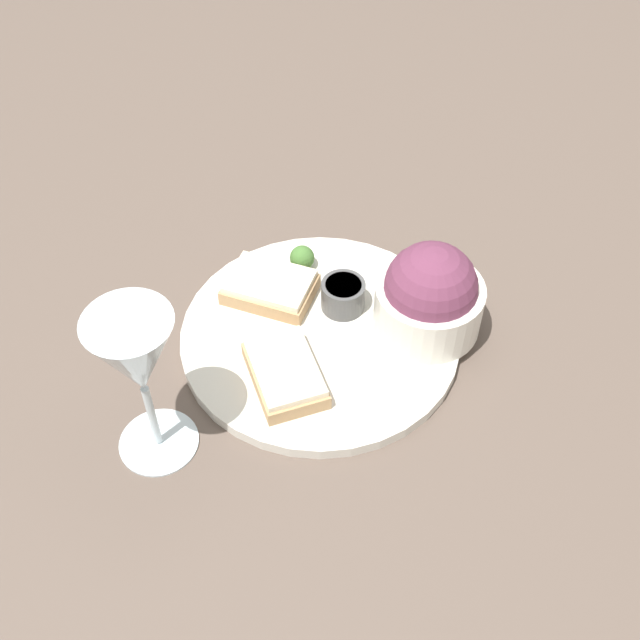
# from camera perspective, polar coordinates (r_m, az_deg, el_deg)

# --- Properties ---
(ground_plane) EXTENTS (4.00, 4.00, 0.00)m
(ground_plane) POSITION_cam_1_polar(r_m,az_deg,el_deg) (0.89, -0.00, -1.45)
(ground_plane) COLOR brown
(dinner_plate) EXTENTS (0.31, 0.31, 0.01)m
(dinner_plate) POSITION_cam_1_polar(r_m,az_deg,el_deg) (0.89, -0.00, -1.16)
(dinner_plate) COLOR silver
(dinner_plate) RESTS_ON ground_plane
(salad_bowl) EXTENTS (0.12, 0.12, 0.11)m
(salad_bowl) POSITION_cam_1_polar(r_m,az_deg,el_deg) (0.86, 7.80, 1.69)
(salad_bowl) COLOR silver
(salad_bowl) RESTS_ON dinner_plate
(sauce_ramekin) EXTENTS (0.05, 0.05, 0.03)m
(sauce_ramekin) POSITION_cam_1_polar(r_m,az_deg,el_deg) (0.89, 1.66, 1.85)
(sauce_ramekin) COLOR #4C4C4C
(sauce_ramekin) RESTS_ON dinner_plate
(cheese_toast_near) EXTENTS (0.12, 0.10, 0.03)m
(cheese_toast_near) POSITION_cam_1_polar(r_m,az_deg,el_deg) (0.83, -2.49, -3.80)
(cheese_toast_near) COLOR tan
(cheese_toast_near) RESTS_ON dinner_plate
(cheese_toast_far) EXTENTS (0.12, 0.10, 0.03)m
(cheese_toast_far) POSITION_cam_1_polar(r_m,az_deg,el_deg) (0.91, -3.81, 2.20)
(cheese_toast_far) COLOR tan
(cheese_toast_far) RESTS_ON dinner_plate
(wine_glass) EXTENTS (0.08, 0.08, 0.18)m
(wine_glass) POSITION_cam_1_polar(r_m,az_deg,el_deg) (0.72, -12.86, -2.95)
(wine_glass) COLOR silver
(wine_glass) RESTS_ON ground_plane
(garnish) EXTENTS (0.03, 0.03, 0.03)m
(garnish) POSITION_cam_1_polar(r_m,az_deg,el_deg) (0.94, -1.28, 4.45)
(garnish) COLOR #477533
(garnish) RESTS_ON dinner_plate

